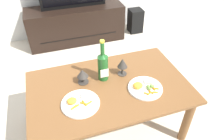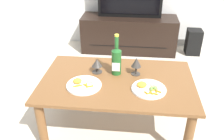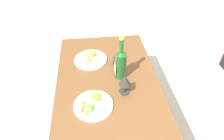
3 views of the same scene
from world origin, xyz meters
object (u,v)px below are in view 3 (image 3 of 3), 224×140
object	(u,v)px
dinner_plate_right	(94,104)
goblet_right	(125,81)
wine_bottle	(121,63)
dinner_plate_left	(91,59)
dining_table	(108,86)
goblet_left	(118,55)

from	to	relation	value
dinner_plate_right	goblet_right	bearing A→B (deg)	114.35
wine_bottle	dinner_plate_left	distance (m)	0.35
dinner_plate_left	goblet_right	bearing A→B (deg)	28.83
dining_table	dinner_plate_right	size ratio (longest dim) A/B	4.66
dining_table	dinner_plate_right	xyz separation A→B (m)	(0.25, -0.12, 0.09)
goblet_left	dinner_plate_left	xyz separation A→B (m)	(-0.07, -0.22, -0.07)
wine_bottle	goblet_right	bearing A→B (deg)	1.50
wine_bottle	goblet_right	distance (m)	0.17
dinner_plate_left	dinner_plate_right	distance (m)	0.51
dining_table	dinner_plate_left	world-z (taller)	dinner_plate_left
wine_bottle	dining_table	bearing A→B (deg)	-80.67
goblet_right	dining_table	bearing A→B (deg)	-144.02
dinner_plate_right	dining_table	bearing A→B (deg)	155.07
wine_bottle	dinner_plate_right	xyz separation A→B (m)	(0.27, -0.22, -0.12)
dining_table	dinner_plate_left	bearing A→B (deg)	-155.84
wine_bottle	dinner_plate_left	size ratio (longest dim) A/B	1.28
dinner_plate_left	dinner_plate_right	size ratio (longest dim) A/B	1.03
dining_table	wine_bottle	size ratio (longest dim) A/B	3.51
dining_table	dinner_plate_left	size ratio (longest dim) A/B	4.51
wine_bottle	dinner_plate_left	xyz separation A→B (m)	(-0.24, -0.22, -0.12)
goblet_right	dinner_plate_left	distance (m)	0.47
dining_table	wine_bottle	distance (m)	0.24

